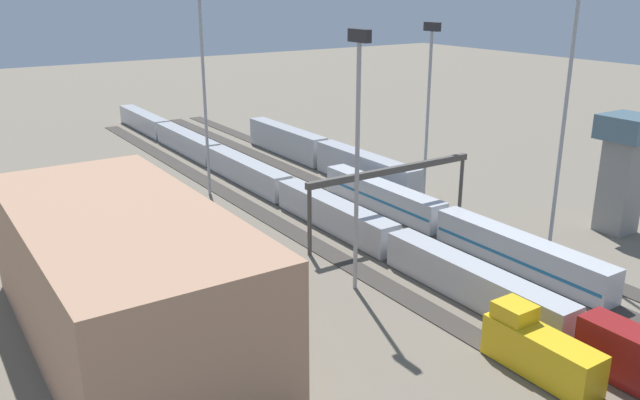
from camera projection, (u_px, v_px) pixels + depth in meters
The scene contains 17 objects.
ground_plane at pixel (323, 202), 94.89m from camera, with size 400.00×400.00×0.00m, color #756B5B.
track_bed_0 at pixel (377, 190), 100.12m from camera, with size 140.00×2.80×0.12m, color #3D3833.
track_bed_1 at pixel (351, 196), 97.50m from camera, with size 140.00×2.80×0.12m, color #3D3833.
track_bed_2 at pixel (323, 202), 94.88m from camera, with size 140.00×2.80×0.12m, color #4C443D.
track_bed_3 at pixel (294, 208), 92.26m from camera, with size 140.00×2.80×0.12m, color #3D3833.
track_bed_4 at pixel (263, 214), 89.64m from camera, with size 140.00×2.80×0.12m, color #3D3833.
train_on_track_4 at pixel (539, 350), 52.39m from camera, with size 10.00×3.00×5.00m.
train_on_track_0 at pixel (323, 154), 111.30m from camera, with size 47.20×3.00×5.00m.
train_on_track_3 at pixel (281, 188), 94.37m from camera, with size 139.00×3.00×4.40m.
train_on_track_1 at pixel (443, 221), 81.46m from camera, with size 47.20×3.06×3.80m.
light_mast_0 at pixel (429, 88), 92.01m from camera, with size 2.80×0.70×25.22m.
light_mast_1 at pixel (203, 69), 92.79m from camera, with size 2.80×0.70×29.59m.
light_mast_2 at pixel (569, 80), 71.90m from camera, with size 2.80×0.70×32.22m.
light_mast_3 at pixel (358, 130), 62.79m from camera, with size 2.80×0.70×26.20m.
signal_gantry at pixel (392, 178), 80.45m from camera, with size 0.70×25.00×8.80m.
maintenance_shed at pixel (123, 277), 56.39m from camera, with size 35.48×15.54×12.10m, color tan.
control_tower at pixel (624, 165), 81.17m from camera, with size 6.00×6.00×14.99m.
Camera 1 is at (-74.85, 50.04, 30.00)m, focal length 36.65 mm.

